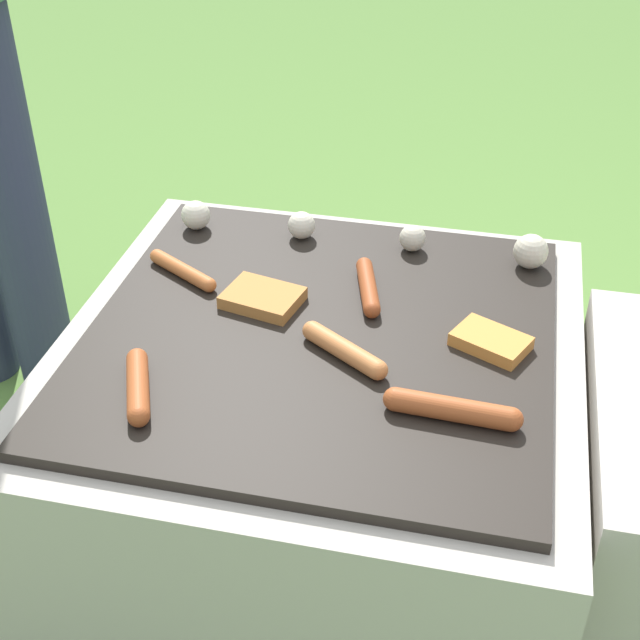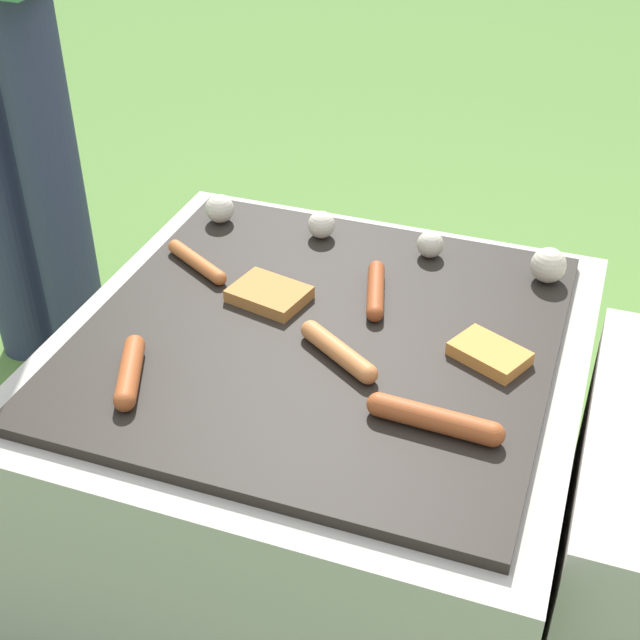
% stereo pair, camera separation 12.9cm
% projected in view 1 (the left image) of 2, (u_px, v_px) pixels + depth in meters
% --- Properties ---
extents(ground_plane, '(14.00, 14.00, 0.00)m').
position_uv_depth(ground_plane, '(320.00, 534.00, 1.56)').
color(ground_plane, '#567F38').
extents(grill, '(0.77, 0.77, 0.44)m').
position_uv_depth(grill, '(320.00, 443.00, 1.43)').
color(grill, '#B2AA9E').
rests_on(grill, ground_plane).
extents(sausage_front_center, '(0.14, 0.10, 0.03)m').
position_uv_depth(sausage_front_center, '(344.00, 350.00, 1.25)').
color(sausage_front_center, '#C6753D').
rests_on(sausage_front_center, grill).
extents(sausage_back_left, '(0.06, 0.15, 0.03)m').
position_uv_depth(sausage_back_left, '(368.00, 287.00, 1.38)').
color(sausage_back_left, '#93421E').
rests_on(sausage_back_left, grill).
extents(sausage_front_left, '(0.08, 0.14, 0.03)m').
position_uv_depth(sausage_front_left, '(138.00, 386.00, 1.18)').
color(sausage_front_left, '#A34C23').
rests_on(sausage_front_left, grill).
extents(sausage_front_right, '(0.18, 0.04, 0.03)m').
position_uv_depth(sausage_front_right, '(452.00, 409.00, 1.14)').
color(sausage_front_right, '#A34C23').
rests_on(sausage_front_right, grill).
extents(sausage_mid_right, '(0.13, 0.09, 0.02)m').
position_uv_depth(sausage_mid_right, '(182.00, 270.00, 1.42)').
color(sausage_mid_right, '#B7602D').
rests_on(sausage_mid_right, grill).
extents(bread_slice_right, '(0.13, 0.11, 0.02)m').
position_uv_depth(bread_slice_right, '(263.00, 298.00, 1.36)').
color(bread_slice_right, '#B27033').
rests_on(bread_slice_right, grill).
extents(bread_slice_left, '(0.12, 0.10, 0.02)m').
position_uv_depth(bread_slice_left, '(491.00, 341.00, 1.27)').
color(bread_slice_left, '#D18438').
rests_on(bread_slice_left, grill).
extents(mushroom_row, '(0.63, 0.06, 0.06)m').
position_uv_depth(mushroom_row, '(372.00, 234.00, 1.49)').
color(mushroom_row, beige).
rests_on(mushroom_row, grill).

